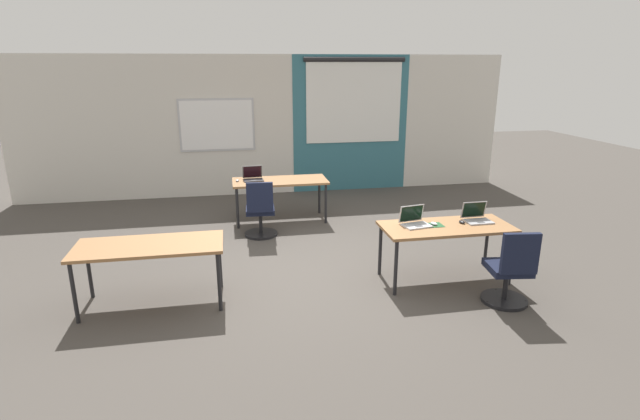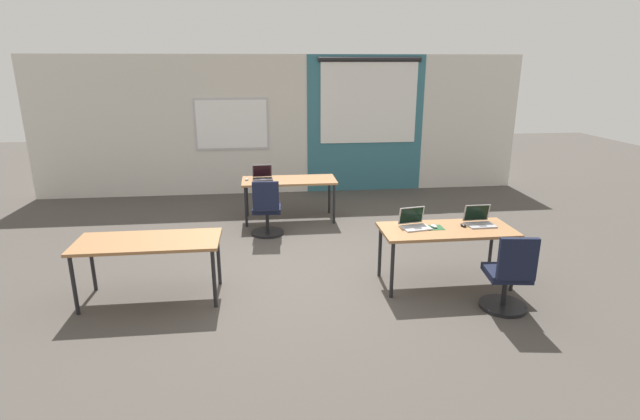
% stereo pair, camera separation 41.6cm
% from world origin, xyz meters
% --- Properties ---
extents(ground_plane, '(24.00, 24.00, 0.00)m').
position_xyz_m(ground_plane, '(0.00, 0.00, 0.00)').
color(ground_plane, '#47423D').
extents(back_wall_assembly, '(10.00, 0.27, 2.80)m').
position_xyz_m(back_wall_assembly, '(0.04, 4.20, 1.41)').
color(back_wall_assembly, silver).
rests_on(back_wall_assembly, ground).
extents(desk_near_left, '(1.60, 0.70, 0.72)m').
position_xyz_m(desk_near_left, '(-1.75, -0.60, 0.66)').
color(desk_near_left, olive).
rests_on(desk_near_left, ground).
extents(desk_near_right, '(1.60, 0.70, 0.72)m').
position_xyz_m(desk_near_right, '(1.75, -0.60, 0.66)').
color(desk_near_right, olive).
rests_on(desk_near_right, ground).
extents(desk_far_center, '(1.60, 0.70, 0.72)m').
position_xyz_m(desk_far_center, '(0.00, 2.20, 0.66)').
color(desk_far_center, olive).
rests_on(desk_far_center, ground).
extents(laptop_near_right_end, '(0.34, 0.29, 0.23)m').
position_xyz_m(laptop_near_right_end, '(2.20, -0.51, 0.77)').
color(laptop_near_right_end, '#9E9EA3').
rests_on(laptop_near_right_end, desk_near_right).
extents(mouse_near_right_end, '(0.07, 0.11, 0.03)m').
position_xyz_m(mouse_near_right_end, '(1.97, -0.55, 0.74)').
color(mouse_near_right_end, black).
rests_on(mouse_near_right_end, desk_near_right).
extents(chair_near_right_end, '(0.52, 0.57, 0.92)m').
position_xyz_m(chair_near_right_end, '(2.18, -1.36, 0.38)').
color(chair_near_right_end, black).
rests_on(chair_near_right_end, ground).
extents(laptop_far_left, '(0.35, 0.30, 0.23)m').
position_xyz_m(laptop_far_left, '(-0.45, 2.28, 0.77)').
color(laptop_far_left, '#333338').
rests_on(laptop_far_left, desk_far_center).
extents(mouse_far_left, '(0.07, 0.10, 0.03)m').
position_xyz_m(mouse_far_left, '(-0.72, 2.23, 0.74)').
color(mouse_far_left, '#B2B2B7').
rests_on(mouse_far_left, desk_far_center).
extents(chair_far_left, '(0.52, 0.55, 0.92)m').
position_xyz_m(chair_far_left, '(-0.40, 1.42, 0.38)').
color(chair_far_left, black).
rests_on(chair_far_left, ground).
extents(laptop_near_right_inner, '(0.37, 0.33, 0.24)m').
position_xyz_m(laptop_near_right_inner, '(1.37, -0.51, 0.77)').
color(laptop_near_right_inner, '#B7B7BC').
rests_on(laptop_near_right_inner, desk_near_right).
extents(mousepad_near_right_inner, '(0.22, 0.19, 0.00)m').
position_xyz_m(mousepad_near_right_inner, '(1.60, -0.56, 0.72)').
color(mousepad_near_right_inner, '#23512D').
rests_on(mousepad_near_right_inner, desk_near_right).
extents(mouse_near_right_inner, '(0.09, 0.11, 0.03)m').
position_xyz_m(mouse_near_right_inner, '(1.60, -0.56, 0.74)').
color(mouse_near_right_inner, silver).
rests_on(mouse_near_right_inner, mousepad_near_right_inner).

